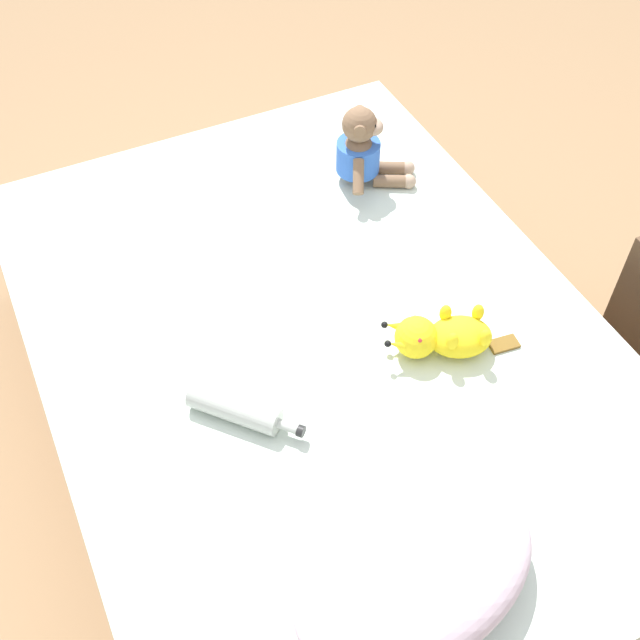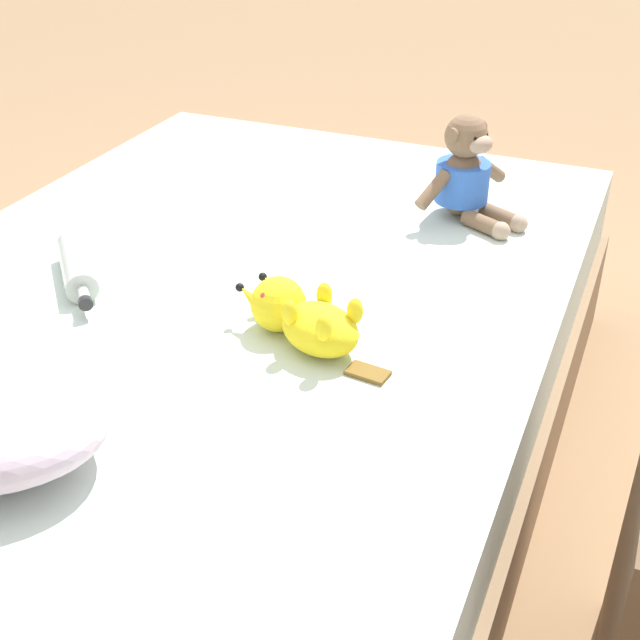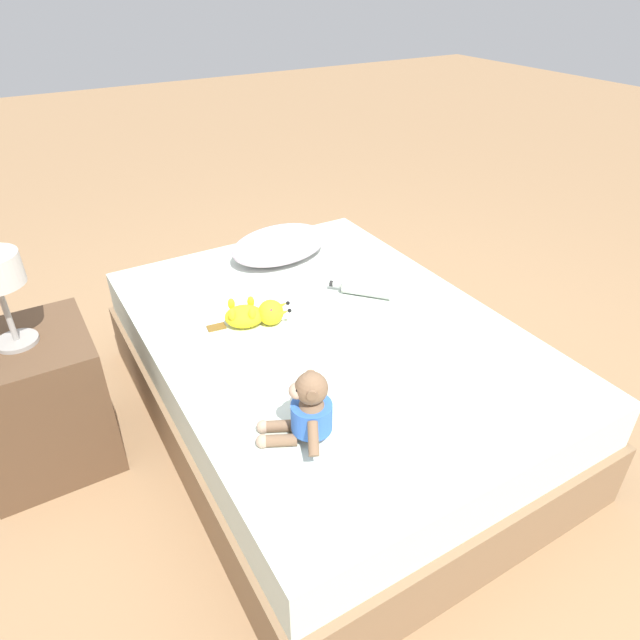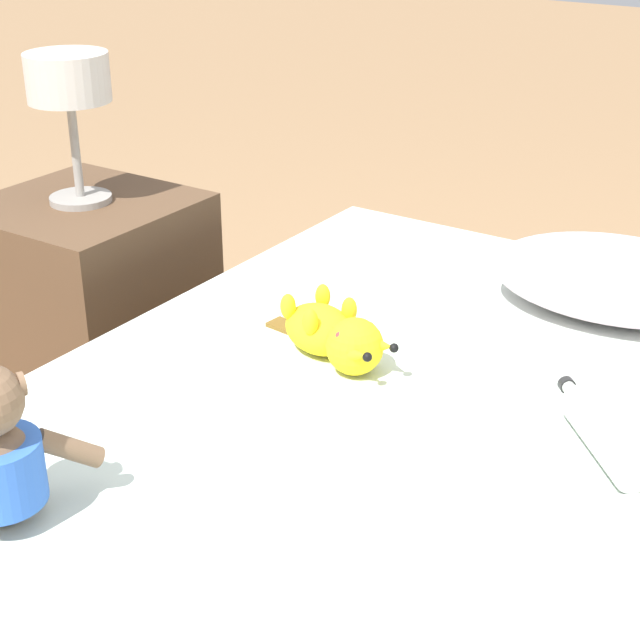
# 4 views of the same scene
# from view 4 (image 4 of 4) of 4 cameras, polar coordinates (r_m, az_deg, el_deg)

# --- Properties ---
(bed) EXTENTS (1.32, 1.83, 0.46)m
(bed) POSITION_cam_4_polar(r_m,az_deg,el_deg) (1.67, 4.49, -13.56)
(bed) COLOR #846647
(bed) RESTS_ON ground_plane
(pillow) EXTENTS (0.52, 0.37, 0.14)m
(pillow) POSITION_cam_4_polar(r_m,az_deg,el_deg) (1.99, 16.63, 2.29)
(pillow) COLOR silver
(pillow) RESTS_ON bed
(plush_yellow_creature) EXTENTS (0.32, 0.18, 0.10)m
(plush_yellow_creature) POSITION_cam_4_polar(r_m,az_deg,el_deg) (1.74, 0.83, -0.87)
(plush_yellow_creature) COLOR yellow
(plush_yellow_creature) RESTS_ON bed
(glass_bottle) EXTENTS (0.21, 0.23, 0.06)m
(glass_bottle) POSITION_cam_4_polar(r_m,az_deg,el_deg) (1.54, 15.98, -6.31)
(glass_bottle) COLOR #B7BCB2
(glass_bottle) RESTS_ON bed
(nightstand) EXTENTS (0.45, 0.45, 0.54)m
(nightstand) POSITION_cam_4_polar(r_m,az_deg,el_deg) (2.44, -12.89, 0.57)
(nightstand) COLOR brown
(nightstand) RESTS_ON ground_plane
(bedside_lamp) EXTENTS (0.18, 0.18, 0.33)m
(bedside_lamp) POSITION_cam_4_polar(r_m,az_deg,el_deg) (2.28, -14.19, 12.73)
(bedside_lamp) COLOR gray
(bedside_lamp) RESTS_ON nightstand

